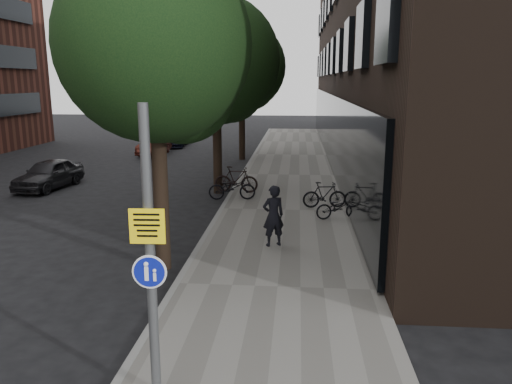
# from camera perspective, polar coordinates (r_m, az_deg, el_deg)

# --- Properties ---
(ground) EXTENTS (120.00, 120.00, 0.00)m
(ground) POSITION_cam_1_polar(r_m,az_deg,el_deg) (8.24, -0.41, -20.65)
(ground) COLOR black
(ground) RESTS_ON ground
(sidewalk) EXTENTS (4.50, 60.00, 0.12)m
(sidewalk) POSITION_cam_1_polar(r_m,az_deg,el_deg) (17.44, 3.38, -2.22)
(sidewalk) COLOR slate
(sidewalk) RESTS_ON ground
(curb_edge) EXTENTS (0.15, 60.00, 0.13)m
(curb_edge) POSITION_cam_1_polar(r_m,az_deg,el_deg) (17.63, -3.96, -2.04)
(curb_edge) COLOR slate
(curb_edge) RESTS_ON ground
(street_tree_near) EXTENTS (4.40, 4.40, 7.50)m
(street_tree_near) POSITION_cam_1_polar(r_m,az_deg,el_deg) (11.94, -10.95, 15.23)
(street_tree_near) COLOR black
(street_tree_near) RESTS_ON ground
(street_tree_mid) EXTENTS (5.00, 5.00, 7.80)m
(street_tree_mid) POSITION_cam_1_polar(r_m,az_deg,el_deg) (20.26, -4.33, 14.26)
(street_tree_mid) COLOR black
(street_tree_mid) RESTS_ON ground
(street_tree_far) EXTENTS (5.00, 5.00, 7.80)m
(street_tree_far) POSITION_cam_1_polar(r_m,az_deg,el_deg) (29.18, -1.48, 13.78)
(street_tree_far) COLOR black
(street_tree_far) RESTS_ON ground
(signpost) EXTENTS (0.48, 0.14, 4.13)m
(signpost) POSITION_cam_1_polar(r_m,az_deg,el_deg) (6.95, -12.00, -7.12)
(signpost) COLOR #595B5E
(signpost) RESTS_ON sidewalk
(pedestrian) EXTENTS (0.72, 0.62, 1.68)m
(pedestrian) POSITION_cam_1_polar(r_m,az_deg,el_deg) (13.46, 1.99, -2.73)
(pedestrian) COLOR black
(pedestrian) RESTS_ON sidewalk
(parked_bike_facade_near) EXTENTS (1.60, 0.90, 0.80)m
(parked_bike_facade_near) POSITION_cam_1_polar(r_m,az_deg,el_deg) (16.39, 9.43, -1.69)
(parked_bike_facade_near) COLOR black
(parked_bike_facade_near) RESTS_ON sidewalk
(parked_bike_facade_far) EXTENTS (1.59, 0.65, 0.93)m
(parked_bike_facade_far) POSITION_cam_1_polar(r_m,az_deg,el_deg) (17.74, 7.83, -0.32)
(parked_bike_facade_far) COLOR black
(parked_bike_facade_far) RESTS_ON sidewalk
(parked_bike_curb_near) EXTENTS (1.82, 0.84, 0.92)m
(parked_bike_curb_near) POSITION_cam_1_polar(r_m,az_deg,el_deg) (18.79, -2.76, 0.50)
(parked_bike_curb_near) COLOR black
(parked_bike_curb_near) RESTS_ON sidewalk
(parked_bike_curb_far) EXTENTS (1.79, 0.63, 1.06)m
(parked_bike_curb_far) POSITION_cam_1_polar(r_m,az_deg,el_deg) (20.00, -2.29, 1.45)
(parked_bike_curb_far) COLOR black
(parked_bike_curb_far) RESTS_ON sidewalk
(parked_car_near) EXTENTS (1.94, 3.83, 1.25)m
(parked_car_near) POSITION_cam_1_polar(r_m,az_deg,el_deg) (23.04, -22.60, 1.91)
(parked_car_near) COLOR black
(parked_car_near) RESTS_ON ground
(parked_car_mid) EXTENTS (1.40, 3.52, 1.14)m
(parked_car_mid) POSITION_cam_1_polar(r_m,az_deg,el_deg) (31.81, -11.59, 5.23)
(parked_car_mid) COLOR #572118
(parked_car_mid) RESTS_ON ground
(parked_car_far) EXTENTS (1.76, 3.85, 1.09)m
(parked_car_far) POSITION_cam_1_polar(r_m,az_deg,el_deg) (35.66, -9.23, 6.06)
(parked_car_far) COLOR black
(parked_car_far) RESTS_ON ground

